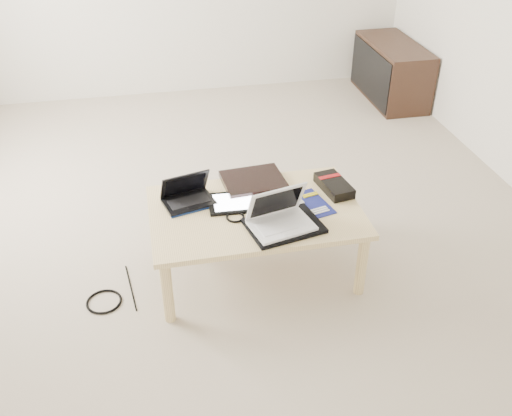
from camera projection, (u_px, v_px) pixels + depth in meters
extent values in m
plane|color=beige|center=(221.00, 204.00, 3.75)|extent=(4.00, 4.00, 0.00)
cube|color=silver|center=(334.00, 213.00, 1.36)|extent=(4.00, 0.10, 2.60)
cube|color=beige|center=(255.00, 212.00, 2.99)|extent=(1.10, 0.70, 0.03)
cylinder|color=beige|center=(167.00, 292.00, 2.77)|extent=(0.06, 0.06, 0.37)
cylinder|color=beige|center=(362.00, 265.00, 2.94)|extent=(0.06, 0.06, 0.37)
cylinder|color=beige|center=(159.00, 222.00, 3.26)|extent=(0.06, 0.06, 0.37)
cylinder|color=beige|center=(326.00, 203.00, 3.43)|extent=(0.06, 0.06, 0.37)
cube|color=#3A2317|center=(391.00, 71.00, 5.09)|extent=(0.40, 0.90, 0.50)
cube|color=black|center=(370.00, 73.00, 5.06)|extent=(0.02, 0.86, 0.44)
cube|color=black|center=(253.00, 181.00, 3.19)|extent=(0.36, 0.31, 0.03)
cube|color=black|center=(189.00, 202.00, 3.03)|extent=(0.30, 0.24, 0.02)
cube|color=black|center=(189.00, 201.00, 3.02)|extent=(0.23, 0.15, 0.00)
cube|color=black|center=(193.00, 207.00, 2.97)|extent=(0.06, 0.04, 0.00)
cube|color=black|center=(185.00, 184.00, 3.02)|extent=(0.27, 0.15, 0.16)
cube|color=black|center=(185.00, 185.00, 3.01)|extent=(0.23, 0.12, 0.13)
cube|color=#0D1F4B|center=(195.00, 211.00, 2.96)|extent=(0.25, 0.08, 0.01)
cube|color=black|center=(235.00, 203.00, 3.03)|extent=(0.29, 0.22, 0.01)
cube|color=white|center=(235.00, 201.00, 3.02)|extent=(0.23, 0.18, 0.00)
cube|color=silver|center=(270.00, 204.00, 3.01)|extent=(0.13, 0.24, 0.02)
cube|color=gray|center=(270.00, 202.00, 3.00)|extent=(0.11, 0.20, 0.00)
cube|color=black|center=(284.00, 226.00, 2.84)|extent=(0.41, 0.33, 0.02)
cube|color=white|center=(282.00, 225.00, 2.82)|extent=(0.34, 0.27, 0.01)
cube|color=white|center=(282.00, 224.00, 2.81)|extent=(0.27, 0.17, 0.00)
cube|color=white|center=(289.00, 233.00, 2.75)|extent=(0.07, 0.04, 0.00)
cube|color=white|center=(276.00, 202.00, 2.81)|extent=(0.31, 0.15, 0.19)
cube|color=black|center=(276.00, 202.00, 2.81)|extent=(0.26, 0.12, 0.15)
cube|color=#0C134E|center=(307.00, 205.00, 3.01)|extent=(0.27, 0.31, 0.01)
cube|color=silver|center=(299.00, 202.00, 3.03)|extent=(0.05, 0.05, 0.01)
cube|color=yellow|center=(309.00, 194.00, 3.09)|extent=(0.09, 0.03, 0.01)
cube|color=yellow|center=(311.00, 195.00, 3.08)|extent=(0.09, 0.03, 0.01)
cube|color=silver|center=(316.00, 209.00, 2.97)|extent=(0.12, 0.04, 0.01)
cube|color=silver|center=(317.00, 211.00, 2.96)|extent=(0.12, 0.04, 0.01)
cube|color=silver|center=(319.00, 213.00, 2.94)|extent=(0.12, 0.04, 0.01)
cube|color=black|center=(302.00, 211.00, 2.96)|extent=(0.03, 0.03, 0.01)
cube|color=black|center=(334.00, 185.00, 3.13)|extent=(0.17, 0.27, 0.05)
cube|color=maroon|center=(330.00, 176.00, 3.16)|extent=(0.13, 0.05, 0.00)
torus|color=black|center=(235.00, 217.00, 2.92)|extent=(0.12, 0.12, 0.01)
torus|color=black|center=(104.00, 302.00, 2.97)|extent=(0.23, 0.23, 0.01)
cylinder|color=black|center=(131.00, 287.00, 3.07)|extent=(0.06, 0.37, 0.01)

